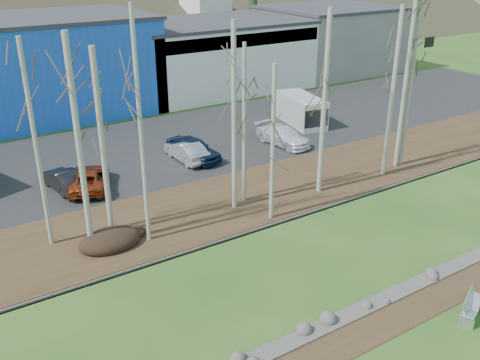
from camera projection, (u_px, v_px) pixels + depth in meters
ground at (455, 336)px, 20.35m from camera, size 200.00×200.00×0.00m
dirt_strip at (412, 307)px, 21.96m from camera, size 80.00×1.80×0.03m
near_bank_rocks at (393, 295)px, 22.73m from camera, size 80.00×0.80×0.50m
river at (329, 253)px, 25.89m from camera, size 80.00×8.00×0.90m
far_bank_rocks at (278, 220)px, 29.04m from camera, size 80.00×0.80×0.46m
far_bank at (246, 197)px, 31.47m from camera, size 80.00×7.00×0.15m
parking_lot at (168, 146)px, 39.55m from camera, size 80.00×14.00×0.14m
building_blue at (30, 67)px, 45.70m from camera, size 20.40×12.24×8.30m
building_white at (212, 54)px, 54.93m from camera, size 18.36×12.24×6.80m
building_grey at (330, 39)px, 62.79m from camera, size 14.28×12.24×7.30m
bench_damaged at (470, 307)px, 21.35m from camera, size 1.97×1.32×0.84m
dirt_mound at (110, 240)px, 26.16m from camera, size 3.08×2.17×0.60m
birch_0 at (79, 148)px, 24.01m from camera, size 0.28×0.28×10.32m
birch_1 at (36, 148)px, 24.44m from camera, size 0.21×0.21×10.03m
birch_2 at (103, 146)px, 25.48m from camera, size 0.28×0.28×9.46m
birch_3 at (141, 132)px, 24.55m from camera, size 0.21×0.21×11.35m
birch_4 at (234, 120)px, 28.12m from camera, size 0.26×0.26×10.21m
birch_5 at (244, 126)px, 29.14m from camera, size 0.21×0.21×8.99m
birch_6 at (273, 145)px, 27.30m from camera, size 0.22×0.22×8.32m
birch_7 at (392, 94)px, 32.46m from camera, size 0.27×0.27×10.45m
birch_8 at (324, 105)px, 30.00m from camera, size 0.29×0.29×10.58m
birch_9 at (406, 80)px, 33.48m from camera, size 0.27×0.27×11.57m
birch_10 at (411, 79)px, 33.72m from camera, size 0.27×0.27×11.57m
car_1 at (63, 180)px, 32.08m from camera, size 1.94×4.03×1.27m
car_2 at (89, 179)px, 32.22m from camera, size 3.76×5.06×1.28m
car_3 at (193, 149)px, 36.57m from camera, size 2.65×4.77×1.54m
car_4 at (187, 151)px, 36.44m from camera, size 1.54×4.17×1.36m
car_5 at (283, 136)px, 39.39m from camera, size 2.44×4.84×1.35m
van_white at (303, 111)px, 43.71m from camera, size 3.22×5.60×2.30m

